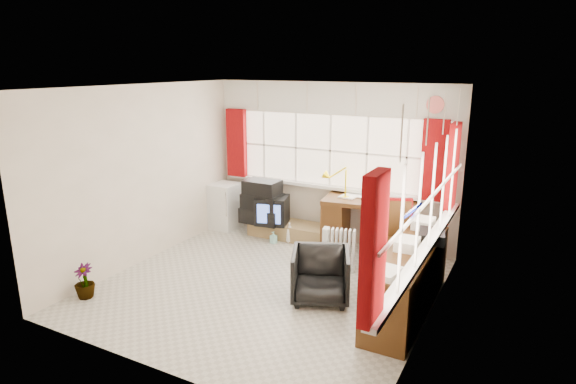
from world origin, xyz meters
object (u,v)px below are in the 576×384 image
radiator (341,253)px  credenza (407,279)px  tv_bench (291,230)px  mini_fridge (224,206)px  office_chair (320,275)px  task_chair (395,236)px  desk (371,223)px  crt_tv (272,210)px  desk_lamp (346,177)px

radiator → credenza: (1.09, -0.70, 0.15)m
tv_bench → mini_fridge: mini_fridge is taller
office_chair → radiator: size_ratio=1.17×
task_chair → desk: bearing=128.2°
office_chair → crt_tv: 2.24m
desk → tv_bench: (-1.32, -0.04, -0.33)m
task_chair → mini_fridge: (-3.13, 0.56, -0.17)m
radiator → tv_bench: size_ratio=0.42×
tv_bench → mini_fridge: 1.28m
office_chair → crt_tv: size_ratio=1.16×
office_chair → mini_fridge: (-2.55, 1.65, 0.08)m
task_chair → crt_tv: (-2.16, 0.51, -0.09)m
desk_lamp → credenza: desk_lamp is taller
desk_lamp → credenza: bearing=-47.5°
office_chair → credenza: bearing=-10.1°
credenza → desk_lamp: bearing=132.5°
radiator → crt_tv: bearing=155.3°
desk → crt_tv: 1.61m
office_chair → task_chair: bearing=38.5°
radiator → desk: bearing=81.1°
task_chair → mini_fridge: task_chair is taller
desk_lamp → task_chair: bearing=-32.8°
tv_bench → radiator: bearing=-34.8°
task_chair → tv_bench: (-1.88, 0.67, -0.44)m
task_chair → mini_fridge: 3.19m
crt_tv → desk: bearing=7.0°
tv_bench → task_chair: bearing=-19.5°
desk → radiator: bearing=-98.9°
desk → office_chair: desk is taller
radiator → tv_bench: (-1.19, 0.82, -0.12)m
desk → office_chair: size_ratio=2.14×
crt_tv → mini_fridge: (-0.98, 0.05, -0.08)m
desk → tv_bench: desk is taller
mini_fridge → tv_bench: bearing=4.6°
desk_lamp → mini_fridge: 2.31m
desk → mini_fridge: (-2.57, -0.14, -0.06)m
tv_bench → office_chair: bearing=-53.4°
credenza → crt_tv: credenza is taller
desk → mini_fridge: desk is taller
desk → desk_lamp: 0.80m
desk → desk_lamp: bearing=-165.5°
desk → mini_fridge: size_ratio=1.89×
radiator → credenza: credenza is taller
office_chair → tv_bench: 2.18m
desk → credenza: desk is taller
desk_lamp → mini_fridge: size_ratio=0.60×
credenza → tv_bench: (-2.28, 1.52, -0.26)m
office_chair → mini_fridge: mini_fridge is taller
desk → credenza: bearing=-58.6°
crt_tv → task_chair: bearing=-13.4°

